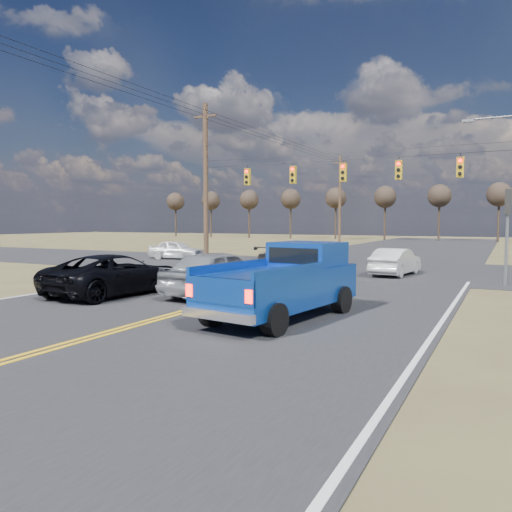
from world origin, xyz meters
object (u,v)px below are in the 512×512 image
at_px(cross_car_west, 176,250).
at_px(pickup_truck, 285,282).
at_px(dgrey_car_queue, 296,258).
at_px(white_car_queue, 396,262).
at_px(silver_suv, 219,273).
at_px(black_suv, 116,275).

bearing_deg(cross_car_west, pickup_truck, -143.78).
bearing_deg(cross_car_west, dgrey_car_queue, -120.59).
bearing_deg(dgrey_car_queue, pickup_truck, 117.89).
bearing_deg(white_car_queue, cross_car_west, -6.16).
relative_size(silver_suv, dgrey_car_queue, 0.94).
relative_size(black_suv, dgrey_car_queue, 1.03).
xyz_separation_m(silver_suv, dgrey_car_queue, (-0.49, 8.30, -0.07)).
bearing_deg(cross_car_west, black_suv, -158.93).
relative_size(pickup_truck, white_car_queue, 1.41).
bearing_deg(cross_car_west, silver_suv, -146.48).
relative_size(silver_suv, white_car_queue, 1.20).
height_order(pickup_truck, silver_suv, pickup_truck).
relative_size(black_suv, cross_car_west, 1.36).
distance_m(pickup_truck, dgrey_car_queue, 11.84).
distance_m(silver_suv, white_car_queue, 10.35).
relative_size(dgrey_car_queue, cross_car_west, 1.33).
xyz_separation_m(pickup_truck, white_car_queue, (0.48, 12.20, -0.33)).
height_order(white_car_queue, cross_car_west, same).
height_order(dgrey_car_queue, cross_car_west, dgrey_car_queue).
xyz_separation_m(silver_suv, white_car_queue, (4.23, 9.45, -0.16)).
relative_size(pickup_truck, black_suv, 1.07).
xyz_separation_m(pickup_truck, cross_car_west, (-14.94, 15.62, -0.33)).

